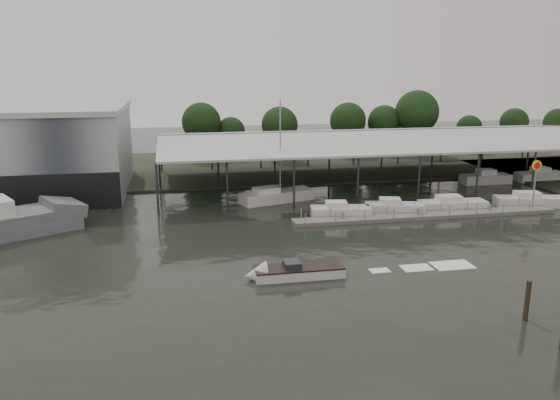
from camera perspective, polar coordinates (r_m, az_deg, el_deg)
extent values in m
plane|color=black|center=(43.84, 2.92, -6.37)|extent=(200.00, 200.00, 0.00)
cube|color=#3A4030|center=(83.86, -3.97, 3.54)|extent=(140.00, 30.00, 0.30)
cube|color=#9CA1A6|center=(72.88, -25.25, 4.57)|extent=(24.00, 20.00, 10.00)
cube|color=black|center=(63.86, -27.08, 0.46)|extent=(24.00, 0.30, 4.00)
cube|color=#BABCBE|center=(72.33, -25.68, 8.63)|extent=(24.50, 20.50, 0.60)
cube|color=#2C2E30|center=(73.55, 10.71, 7.12)|extent=(58.00, 0.40, 0.30)
cylinder|color=#2C2E30|center=(57.78, -12.71, 1.15)|extent=(0.24, 0.24, 5.50)
cylinder|color=#2C2E30|center=(80.38, -12.33, 4.71)|extent=(0.24, 0.24, 5.50)
cylinder|color=#2C2E30|center=(97.95, 24.11, 5.43)|extent=(0.24, 0.24, 5.50)
cube|color=slate|center=(57.79, 15.09, -1.60)|extent=(28.00, 2.00, 0.40)
cylinder|color=gray|center=(52.45, 2.68, -2.01)|extent=(0.10, 0.10, 1.20)
cylinder|color=gray|center=(65.05, 25.13, -0.19)|extent=(0.10, 0.10, 1.20)
cube|color=gray|center=(57.23, 14.22, -1.17)|extent=(0.30, 0.30, 0.70)
cylinder|color=gray|center=(63.40, 25.02, 1.06)|extent=(0.16, 0.16, 5.00)
cylinder|color=yellow|center=(62.95, 25.26, 3.28)|extent=(1.10, 0.12, 1.10)
cylinder|color=red|center=(62.90, 25.29, 3.27)|extent=(0.70, 0.05, 0.70)
cube|color=gray|center=(107.74, 26.36, 5.47)|extent=(10.00, 8.00, 4.00)
cube|color=slate|center=(56.76, -21.75, -0.63)|extent=(5.13, 5.54, 1.84)
cube|color=silver|center=(62.34, -0.32, 0.30)|extent=(8.96, 5.05, 1.40)
cube|color=silver|center=(61.51, -1.45, 0.97)|extent=(3.16, 2.53, 0.80)
cylinder|color=gray|center=(61.45, 0.02, 5.49)|extent=(0.16, 0.16, 10.63)
cylinder|color=gray|center=(61.52, -1.24, 1.45)|extent=(3.38, 1.16, 0.12)
cube|color=silver|center=(40.56, 1.98, -7.55)|extent=(6.60, 2.01, 0.90)
cone|color=silver|center=(40.01, -2.58, -7.87)|extent=(1.60, 2.00, 2.00)
cube|color=black|center=(40.42, 1.98, -7.02)|extent=(6.60, 2.07, 0.12)
cube|color=#2C2E30|center=(40.22, 1.25, -6.75)|extent=(1.20, 1.40, 0.50)
cube|color=white|center=(42.45, 10.36, -7.26)|extent=(2.30, 1.50, 0.04)
cube|color=white|center=(43.58, 14.07, -6.89)|extent=(3.10, 2.00, 0.04)
cube|color=white|center=(44.89, 17.57, -6.51)|extent=(3.90, 2.50, 0.04)
cube|color=silver|center=(56.37, 6.36, -1.26)|extent=(6.38, 3.08, 1.10)
cube|color=silver|center=(56.02, 5.89, -0.50)|extent=(2.36, 1.90, 0.70)
cube|color=silver|center=(58.60, 11.84, -0.89)|extent=(6.38, 3.59, 1.10)
cube|color=silver|center=(58.22, 11.43, -0.15)|extent=(2.44, 2.07, 0.70)
cube|color=silver|center=(61.44, 17.58, -0.57)|extent=(7.33, 2.64, 1.10)
cube|color=silver|center=(61.02, 17.22, 0.14)|extent=(2.62, 1.76, 0.70)
cube|color=silver|center=(66.33, 24.69, -0.16)|extent=(7.85, 3.79, 1.10)
cube|color=silver|center=(65.87, 24.40, 0.49)|extent=(2.93, 2.14, 0.70)
cylinder|color=#35291A|center=(37.05, 24.37, -9.97)|extent=(0.32, 0.32, 3.15)
cylinder|color=black|center=(89.92, -8.13, 5.52)|extent=(0.50, 0.50, 4.47)
sphere|color=#1C3716|center=(89.43, -8.22, 8.07)|extent=(6.26, 6.26, 6.26)
cylinder|color=black|center=(90.83, -5.11, 5.32)|extent=(0.50, 0.50, 3.31)
sphere|color=#1C3716|center=(90.44, -5.15, 7.18)|extent=(4.63, 4.63, 4.63)
cylinder|color=black|center=(88.71, -0.04, 5.45)|extent=(0.50, 0.50, 4.18)
sphere|color=#1C3716|center=(88.23, -0.04, 7.87)|extent=(5.86, 5.86, 5.86)
cylinder|color=black|center=(93.96, 7.04, 5.87)|extent=(0.50, 0.50, 4.34)
sphere|color=#1C3716|center=(93.50, 7.11, 8.24)|extent=(6.08, 6.08, 6.08)
cylinder|color=black|center=(96.76, 10.74, 5.88)|extent=(0.50, 0.50, 4.06)
sphere|color=#1C3716|center=(96.33, 10.84, 8.03)|extent=(5.68, 5.68, 5.68)
cylinder|color=black|center=(97.03, 13.95, 6.10)|extent=(0.50, 0.50, 5.28)
sphere|color=#1C3716|center=(96.53, 14.11, 8.89)|extent=(7.39, 7.39, 7.39)
cylinder|color=black|center=(102.87, 19.04, 5.58)|extent=(0.50, 0.50, 3.16)
sphere|color=#1C3716|center=(102.53, 19.17, 7.15)|extent=(4.43, 4.43, 4.43)
cylinder|color=black|center=(109.35, 23.10, 5.80)|extent=(0.50, 0.50, 3.61)
sphere|color=#1C3716|center=(109.00, 23.27, 7.49)|extent=(5.06, 5.06, 5.06)
cylinder|color=black|center=(110.86, 26.87, 5.52)|extent=(0.50, 0.50, 3.65)
sphere|color=#1C3716|center=(110.51, 27.05, 7.20)|extent=(5.11, 5.11, 5.11)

